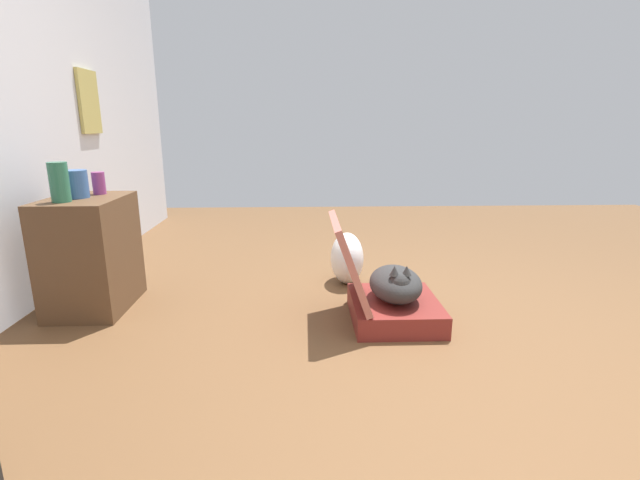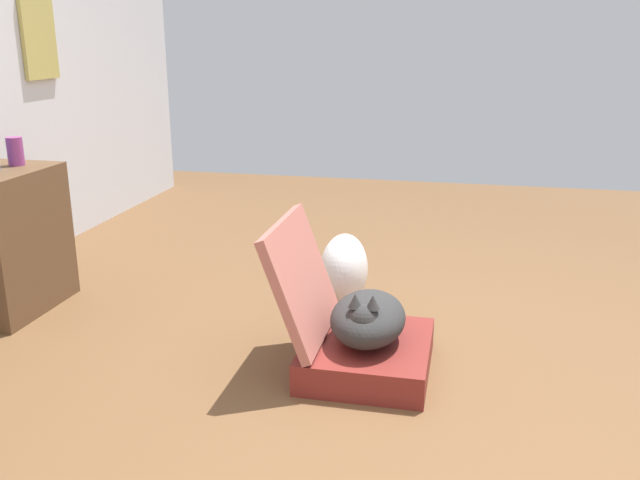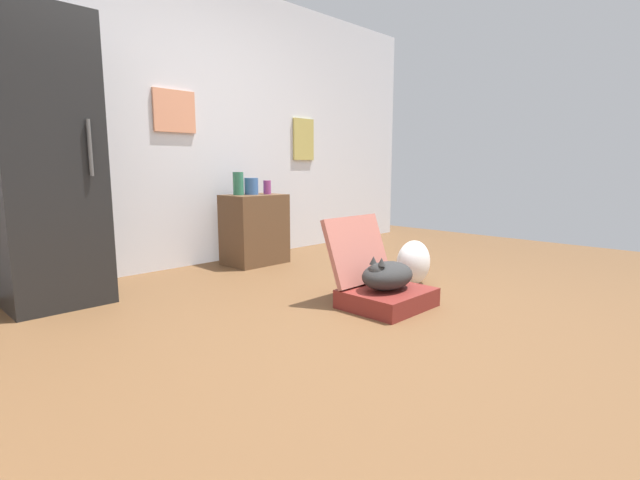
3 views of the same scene
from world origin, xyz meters
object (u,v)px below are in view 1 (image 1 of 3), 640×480
object	(u,v)px
cat	(396,284)
vase_round	(76,184)
plastic_bag_white	(347,258)
side_table	(91,254)
vase_short	(99,183)
suitcase_base	(394,309)
vase_tall	(59,182)

from	to	relation	value
cat	vase_round	distance (m)	1.85
cat	plastic_bag_white	world-z (taller)	cat
side_table	vase_short	world-z (taller)	vase_short
plastic_bag_white	suitcase_base	bearing A→B (deg)	-161.56
suitcase_base	vase_tall	bearing A→B (deg)	86.36
suitcase_base	vase_tall	distance (m)	1.91
side_table	suitcase_base	bearing A→B (deg)	-98.19
vase_short	cat	bearing A→B (deg)	-103.01
side_table	vase_tall	world-z (taller)	vase_tall
plastic_bag_white	side_table	world-z (taller)	side_table
cat	vase_tall	bearing A→B (deg)	86.13
vase_tall	vase_short	world-z (taller)	vase_tall
plastic_bag_white	side_table	xyz separation A→B (m)	(-0.37, 1.52, 0.15)
plastic_bag_white	vase_round	size ratio (longest dim) A/B	2.25
vase_round	vase_short	bearing A→B (deg)	-25.70
cat	plastic_bag_white	size ratio (longest dim) A/B	1.39
vase_short	vase_round	size ratio (longest dim) A/B	0.84
side_table	vase_tall	xyz separation A→B (m)	(-0.14, 0.05, 0.43)
suitcase_base	cat	world-z (taller)	cat
suitcase_base	plastic_bag_white	distance (m)	0.66
vase_tall	vase_round	xyz separation A→B (m)	(0.14, -0.02, -0.03)
cat	vase_short	xyz separation A→B (m)	(0.39, 1.70, 0.50)
suitcase_base	cat	distance (m)	0.15
plastic_bag_white	side_table	size ratio (longest dim) A/B	0.53
cat	vase_tall	distance (m)	1.86
vase_short	side_table	bearing A→B (deg)	166.50
suitcase_base	cat	xyz separation A→B (m)	(-0.01, 0.00, 0.15)
vase_round	suitcase_base	bearing A→B (deg)	-98.04
suitcase_base	vase_round	xyz separation A→B (m)	(0.25, 1.76, 0.67)
side_table	plastic_bag_white	bearing A→B (deg)	-76.39
suitcase_base	vase_short	world-z (taller)	vase_short
plastic_bag_white	vase_tall	world-z (taller)	vase_tall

